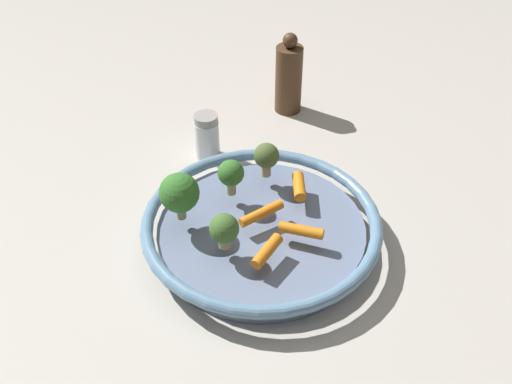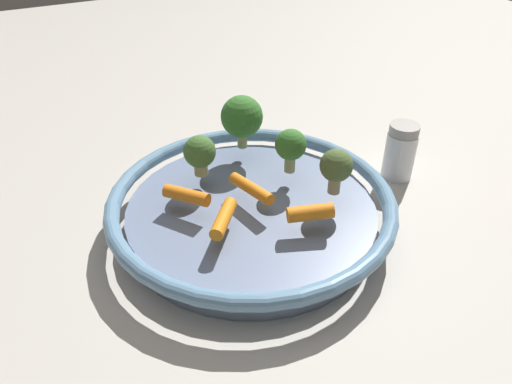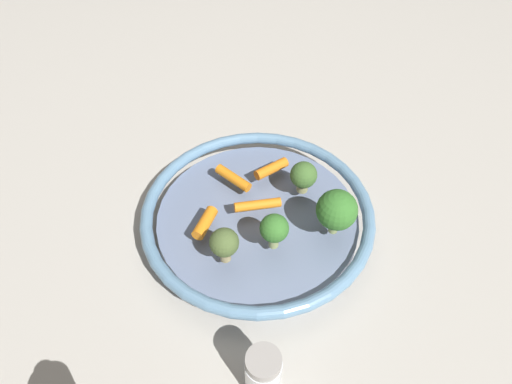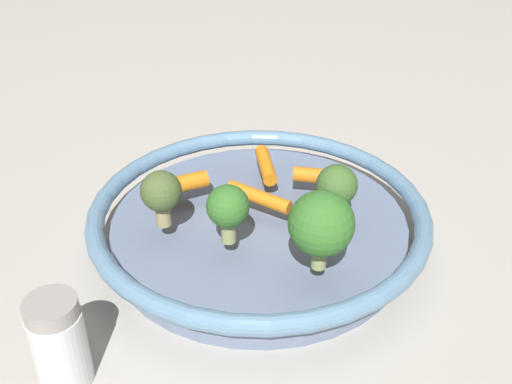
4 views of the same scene
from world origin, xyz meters
TOP-DOWN VIEW (x-y plane):
  - ground_plane at (0.00, 0.00)m, footprint 2.45×2.45m
  - serving_bowl at (0.00, 0.00)m, footprint 0.34×0.34m
  - baby_carrot_left at (-0.07, -0.03)m, footprint 0.03×0.05m
  - baby_carrot_right at (0.00, 0.00)m, footprint 0.07×0.03m
  - baby_carrot_center at (0.02, 0.07)m, footprint 0.06×0.05m
  - baby_carrot_back at (-0.04, 0.05)m, footprint 0.06×0.05m
  - broccoli_floret_small at (0.07, 0.04)m, footprint 0.04×0.04m
  - broccoli_floret_edge at (-0.04, -0.09)m, footprint 0.04×0.04m
  - broccoli_floret_large at (0.10, -0.04)m, footprint 0.06×0.06m
  - broccoli_floret_mid at (0.02, -0.07)m, footprint 0.04×0.04m
  - salt_shaker at (0.01, -0.24)m, footprint 0.04×0.04m

SIDE VIEW (x-z plane):
  - ground_plane at x=0.00m, z-range 0.00..0.00m
  - serving_bowl at x=0.00m, z-range 0.00..0.05m
  - salt_shaker at x=0.01m, z-range 0.00..0.08m
  - baby_carrot_right at x=0.00m, z-range 0.05..0.07m
  - baby_carrot_back at x=-0.04m, z-range 0.05..0.07m
  - baby_carrot_center at x=0.02m, z-range 0.05..0.07m
  - baby_carrot_left at x=-0.07m, z-range 0.05..0.07m
  - broccoli_floret_small at x=0.07m, z-range 0.05..0.11m
  - broccoli_floret_edge at x=-0.04m, z-range 0.06..0.11m
  - broccoli_floret_mid at x=0.02m, z-range 0.06..0.11m
  - broccoli_floret_large at x=0.10m, z-range 0.06..0.13m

